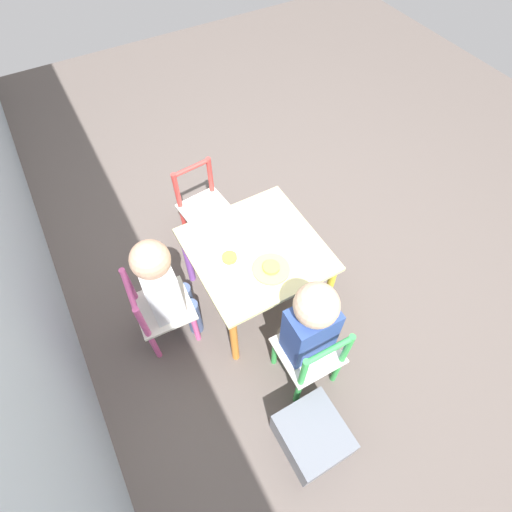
# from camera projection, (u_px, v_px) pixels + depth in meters

# --- Properties ---
(ground_plane) EXTENTS (6.00, 6.00, 0.00)m
(ground_plane) POSITION_uv_depth(u_px,v_px,m) (256.00, 294.00, 2.23)
(ground_plane) COLOR #5B514C
(kids_table) EXTENTS (0.60, 0.60, 0.44)m
(kids_table) POSITION_uv_depth(u_px,v_px,m) (256.00, 255.00, 1.93)
(kids_table) COLOR beige
(kids_table) RESTS_ON ground_plane
(chair_pink) EXTENTS (0.28, 0.28, 0.50)m
(chair_pink) POSITION_uv_depth(u_px,v_px,m) (159.00, 310.00, 1.91)
(chair_pink) COLOR silver
(chair_pink) RESTS_ON ground_plane
(chair_green) EXTENTS (0.27, 0.27, 0.50)m
(chair_green) POSITION_uv_depth(u_px,v_px,m) (311.00, 356.00, 1.77)
(chair_green) COLOR silver
(chair_green) RESTS_ON ground_plane
(chair_red) EXTENTS (0.28, 0.28, 0.50)m
(chair_red) POSITION_uv_depth(u_px,v_px,m) (204.00, 209.00, 2.28)
(chair_red) COLOR silver
(chair_red) RESTS_ON ground_plane
(child_back) EXTENTS (0.21, 0.22, 0.72)m
(child_back) POSITION_uv_depth(u_px,v_px,m) (164.00, 285.00, 1.77)
(child_back) COLOR #4C608E
(child_back) RESTS_ON ground_plane
(child_left) EXTENTS (0.22, 0.20, 0.73)m
(child_left) POSITION_uv_depth(u_px,v_px,m) (309.00, 325.00, 1.64)
(child_left) COLOR #7A6B5B
(child_left) RESTS_ON ground_plane
(plate_back) EXTENTS (0.15, 0.15, 0.03)m
(plate_back) POSITION_uv_depth(u_px,v_px,m) (230.00, 259.00, 1.83)
(plate_back) COLOR white
(plate_back) RESTS_ON kids_table
(plate_left) EXTENTS (0.17, 0.17, 0.03)m
(plate_left) POSITION_uv_depth(u_px,v_px,m) (271.00, 269.00, 1.80)
(plate_left) COLOR #EADB66
(plate_left) RESTS_ON kids_table
(storage_bin) EXTENTS (0.28, 0.26, 0.19)m
(storage_bin) POSITION_uv_depth(u_px,v_px,m) (312.00, 436.00, 1.72)
(storage_bin) COLOR slate
(storage_bin) RESTS_ON ground_plane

